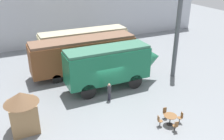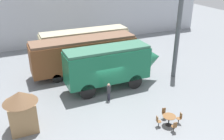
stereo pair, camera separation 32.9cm
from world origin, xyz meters
The scene contains 13 objects.
ground_plane centered at (0.00, 0.00, 0.00)m, with size 80.00×80.00×0.00m, color gray.
backdrop_wall centered at (0.00, 15.22, 4.50)m, with size 44.00×0.15×9.00m.
passenger_coach_vintage centered at (0.60, 8.15, 2.15)m, with size 10.10×2.41×3.64m.
passenger_coach_wooden centered at (-0.57, 4.89, 2.15)m, with size 10.73×2.64×3.75m.
streamlined_locomotive centered at (0.88, 0.67, 2.39)m, with size 9.31×2.41×3.97m.
cafe_table_near centered at (2.09, -6.31, 0.62)m, with size 0.94×0.94×0.77m.
cafe_chair_0 centered at (1.94, -7.14, 0.51)m, with size 0.36×0.38×0.87m.
cafe_chair_1 centered at (2.92, -6.46, 0.51)m, with size 0.38×0.36×0.87m.
cafe_chair_2 centered at (2.24, -5.48, 0.51)m, with size 0.36×0.38×0.87m.
cafe_chair_3 centered at (1.26, -6.16, 0.51)m, with size 0.38×0.36×0.87m.
visitor_person centered at (-0.50, -1.38, 0.85)m, with size 0.34×0.34×1.58m.
ticket_kiosk centered at (-7.47, -2.58, 1.67)m, with size 2.34×2.34×3.00m.
support_pillar centered at (7.47, 0.43, 4.00)m, with size 0.44×0.44×8.00m.
Camera 1 is at (-7.95, -18.12, 11.02)m, focal length 40.00 mm.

